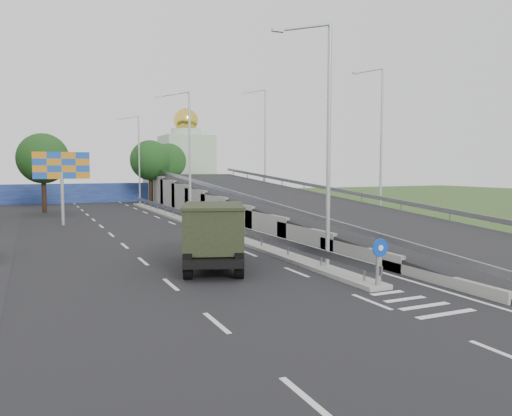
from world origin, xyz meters
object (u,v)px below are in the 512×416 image
lamp_post_near (325,132)px  billboard (62,170)px  sign_bollard (379,262)px  lamp_post_mid (187,149)px  dump_truck (214,232)px  lamp_post_far (137,155)px  church (186,161)px

lamp_post_near → billboard: 23.87m
sign_bollard → billboard: bearing=109.2°
lamp_post_mid → dump_truck: bearing=-102.9°
dump_truck → lamp_post_near: bearing=-14.3°
lamp_post_far → lamp_post_near: bearing=-90.0°
church → lamp_post_mid: bearing=-106.2°
lamp_post_far → billboard: lamp_post_far is taller
sign_bollard → lamp_post_far: size_ratio=0.17×
lamp_post_near → lamp_post_mid: 20.00m
lamp_post_far → dump_truck: size_ratio=1.49×
lamp_post_mid → lamp_post_near: bearing=-90.0°
sign_bollard → church: 58.84m
church → lamp_post_near: bearing=-100.4°
sign_bollard → lamp_post_near: bearing=88.4°
lamp_post_mid → lamp_post_far: size_ratio=1.00×
sign_bollard → lamp_post_near: 6.12m
lamp_post_mid → dump_truck: lamp_post_mid is taller
lamp_post_near → lamp_post_far: same height
lamp_post_mid → dump_truck: 18.27m
lamp_post_near → church: church is taller
church → billboard: (-19.00, -32.00, -1.12)m
lamp_post_mid → billboard: bearing=167.6°
lamp_post_far → lamp_post_mid: bearing=-90.0°
lamp_post_mid → lamp_post_far: bearing=90.0°
billboard → dump_truck: 20.17m
lamp_post_mid → church: 35.41m
sign_bollard → lamp_post_mid: bearing=89.7°
church → dump_truck: (-13.85, -51.32, -3.76)m
lamp_post_near → billboard: (-9.11, 22.00, -1.62)m
sign_bollard → lamp_post_mid: size_ratio=0.17×
lamp_post_near → dump_truck: lamp_post_near is taller
church → dump_truck: bearing=-105.1°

